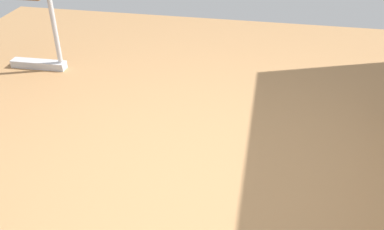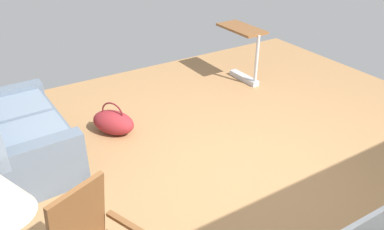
# 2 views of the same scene
# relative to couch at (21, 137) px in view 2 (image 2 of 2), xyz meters

# --- Properties ---
(ground_plane) EXTENTS (6.76, 6.76, 0.00)m
(ground_plane) POSITION_rel_couch_xyz_m (-1.62, -2.01, -0.31)
(ground_plane) COLOR #9E7247
(couch) EXTENTS (1.63, 0.91, 0.85)m
(couch) POSITION_rel_couch_xyz_m (0.00, 0.00, 0.00)
(couch) COLOR slate
(couch) RESTS_ON ground
(floor_lamp) EXTENTS (0.34, 0.34, 1.48)m
(floor_lamp) POSITION_rel_couch_xyz_m (-2.25, 0.34, 0.92)
(floor_lamp) COLOR #B2B5BA
(floor_lamp) RESTS_ON ground
(overbed_table) EXTENTS (0.85, 0.42, 0.84)m
(overbed_table) POSITION_rel_couch_xyz_m (0.49, -3.46, 0.23)
(overbed_table) COLOR #B2B5BA
(overbed_table) RESTS_ON ground
(duffel_bag) EXTENTS (0.64, 0.58, 0.43)m
(duffel_bag) POSITION_rel_couch_xyz_m (0.02, -1.06, -0.15)
(duffel_bag) COLOR maroon
(duffel_bag) RESTS_ON ground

